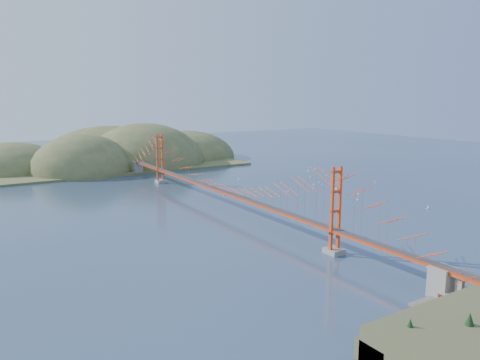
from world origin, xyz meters
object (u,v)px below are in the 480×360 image
sailboat_2 (428,208)px  sailboat_0 (358,199)px  fort (459,296)px  sailboat_1 (319,182)px  bridge (221,171)px

sailboat_2 → sailboat_0: same height
fort → sailboat_1: (31.96, 57.74, -0.53)m
sailboat_0 → fort: bearing=-123.5°
bridge → sailboat_0: bearing=-17.9°
fort → sailboat_1: fort is taller
bridge → sailboat_0: 28.66m
fort → sailboat_1: 66.00m
bridge → fort: (0.40, -47.98, -6.34)m
fort → sailboat_2: 41.83m
bridge → sailboat_1: bearing=16.8°
sailboat_0 → sailboat_1: (5.88, 18.32, -0.01)m
sailboat_1 → sailboat_2: bearing=-90.5°
bridge → fort: bearing=-89.5°
sailboat_2 → sailboat_0: (-5.62, 12.12, 0.00)m
bridge → fort: size_ratio=25.51×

